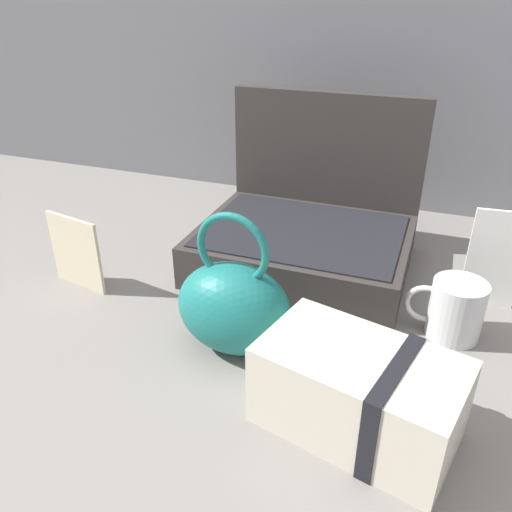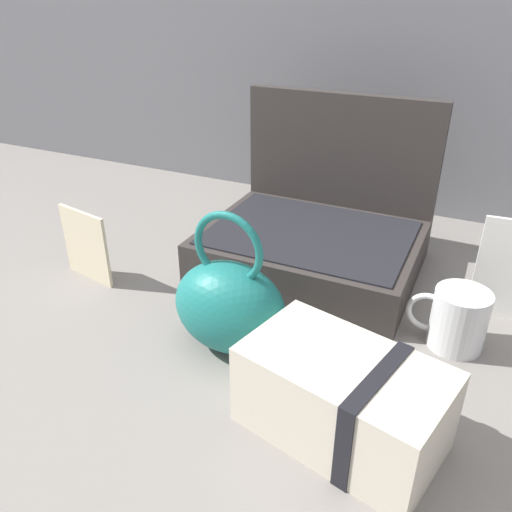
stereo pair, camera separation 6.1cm
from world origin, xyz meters
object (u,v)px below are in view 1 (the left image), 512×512
Objects in this scene: cream_toiletry_bag at (360,393)px; poster_card_right at (495,260)px; open_suitcase at (308,231)px; info_card_left at (76,252)px; coffee_mug at (454,309)px; teal_pouch_handbag at (234,306)px.

poster_card_right reaches higher than cream_toiletry_bag.
cream_toiletry_bag is at bearing -118.39° from poster_card_right.
open_suitcase is 0.34m from poster_card_right.
cream_toiletry_bag is at bearing -6.05° from info_card_left.
coffee_mug is 0.65m from info_card_left.
poster_card_right is (0.16, 0.36, 0.03)m from cream_toiletry_bag.
info_card_left is (-0.65, -0.08, 0.02)m from coffee_mug.
coffee_mug is (0.28, -0.15, -0.02)m from open_suitcase.
open_suitcase is 3.26× the size of coffee_mug.
teal_pouch_handbag is 1.64× the size of info_card_left.
cream_toiletry_bag is 0.57m from info_card_left.
open_suitcase is 0.32m from coffee_mug.
open_suitcase is 0.44m from cream_toiletry_bag.
teal_pouch_handbag is 0.45m from poster_card_right.
cream_toiletry_bag is at bearing -66.12° from open_suitcase.
poster_card_right is at bearing 64.86° from coffee_mug.
cream_toiletry_bag is 2.20× the size of coffee_mug.
cream_toiletry_bag is 1.50× the size of poster_card_right.
coffee_mug is at bearing 18.02° from info_card_left.
coffee_mug is (0.10, 0.25, -0.01)m from cream_toiletry_bag.
open_suitcase is 1.49× the size of cream_toiletry_bag.
coffee_mug is (0.31, 0.15, -0.03)m from teal_pouch_handbag.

